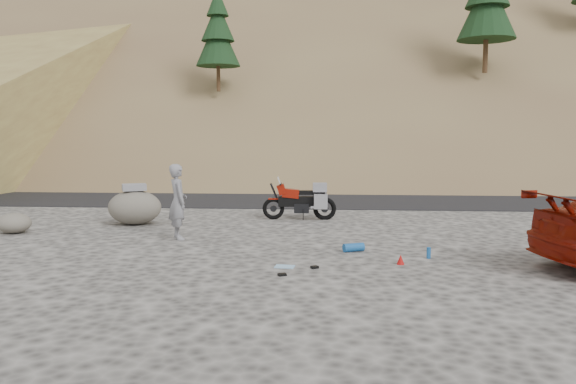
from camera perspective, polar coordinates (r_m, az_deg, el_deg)
name	(u,v)px	position (r m, az deg, el deg)	size (l,w,h in m)	color
ground	(279,245)	(11.63, -0.89, -5.43)	(140.00, 140.00, 0.00)	#3C3A37
road	(301,197)	(20.51, 1.35, -0.48)	(120.00, 7.00, 0.05)	black
hillside	(319,37)	(52.97, 3.13, 15.48)	(120.00, 73.00, 46.72)	brown
motorcycle	(303,201)	(15.00, 1.51, -0.91)	(1.98, 0.62, 1.18)	black
man	(179,239)	(12.56, -11.05, -4.69)	(0.60, 0.39, 1.64)	gray
boulder	(135,207)	(14.73, -15.31, -1.43)	(1.53, 1.38, 1.05)	#5D5950
small_rock	(14,223)	(14.45, -26.08, -2.85)	(0.99, 0.94, 0.47)	#5D5950
gear_blue_mat	(354,247)	(11.08, 6.68, -5.61)	(0.17, 0.17, 0.41)	#195397
gear_bottle	(429,253)	(10.73, 14.10, -6.02)	(0.08, 0.08, 0.21)	#195397
gear_funnel	(401,259)	(10.14, 11.37, -6.74)	(0.14, 0.14, 0.17)	#B10D0B
gear_glove_a	(282,275)	(9.19, -0.61, -8.39)	(0.13, 0.09, 0.04)	black
gear_glove_b	(315,267)	(9.68, 2.72, -7.64)	(0.12, 0.09, 0.04)	black
gear_blue_cloth	(285,267)	(9.78, -0.34, -7.58)	(0.33, 0.24, 0.01)	#8CB8D8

